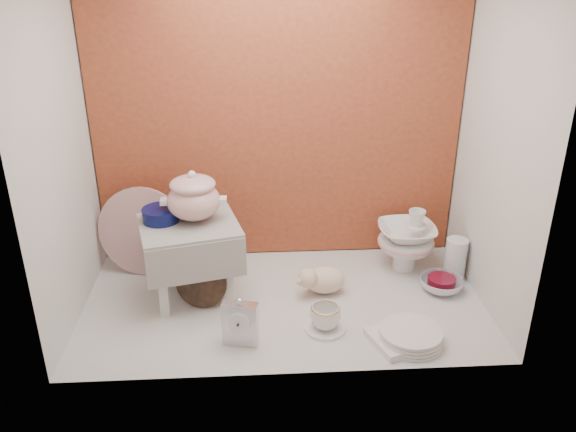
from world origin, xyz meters
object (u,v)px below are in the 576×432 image
step_stool (192,260)px  blue_white_vase (190,247)px  dinner_plate_stack (411,336)px  crystal_bowl (441,284)px  gold_rim_teacup (325,317)px  floral_platter (142,231)px  mantel_clock (240,322)px  porcelain_tower (406,239)px  soup_tureen (193,196)px  plush_pig (325,279)px

step_stool → blue_white_vase: (-0.03, 0.24, -0.05)m
dinner_plate_stack → crystal_bowl: 0.46m
gold_rim_teacup → dinner_plate_stack: size_ratio=0.48×
blue_white_vase → floral_platter: bearing=179.0°
mantel_clock → floral_platter: bearing=140.8°
step_stool → porcelain_tower: size_ratio=1.32×
porcelain_tower → mantel_clock: bearing=-144.8°
step_stool → soup_tureen: (0.02, 0.04, 0.30)m
blue_white_vase → plush_pig: 0.69m
soup_tureen → floral_platter: 0.43m
soup_tureen → floral_platter: soup_tureen is taller
soup_tureen → floral_platter: (-0.28, 0.20, -0.26)m
floral_platter → crystal_bowl: size_ratio=2.22×
blue_white_vase → porcelain_tower: (1.07, -0.04, 0.03)m
mantel_clock → step_stool: bearing=133.4°
floral_platter → dinner_plate_stack: size_ratio=1.65×
floral_platter → plush_pig: bearing=-16.5°
mantel_clock → plush_pig: bearing=56.7°
step_stool → blue_white_vase: 0.24m
step_stool → crystal_bowl: 1.17m
crystal_bowl → step_stool: bearing=178.5°
floral_platter → gold_rim_teacup: 1.01m
step_stool → floral_platter: (-0.26, 0.24, 0.04)m
blue_white_vase → dinner_plate_stack: size_ratio=0.97×
floral_platter → crystal_bowl: (1.41, -0.27, -0.19)m
step_stool → plush_pig: 0.62m
blue_white_vase → plush_pig: size_ratio=1.10×
step_stool → gold_rim_teacup: bearing=-42.0°
step_stool → soup_tureen: bearing=43.7°
plush_pig → dinner_plate_stack: 0.51m
gold_rim_teacup → dinner_plate_stack: (0.34, -0.11, -0.03)m
step_stool → plush_pig: step_stool is taller
plush_pig → gold_rim_teacup: 0.29m
crystal_bowl → mantel_clock: bearing=-159.4°
blue_white_vase → dinner_plate_stack: blue_white_vase is taller
porcelain_tower → plush_pig: bearing=-154.1°
blue_white_vase → crystal_bowl: size_ratio=1.30×
plush_pig → gold_rim_teacup: bearing=-97.0°
floral_platter → soup_tureen: bearing=-35.6°
soup_tureen → blue_white_vase: (-0.06, 0.20, -0.35)m
crystal_bowl → porcelain_tower: bearing=119.1°
step_stool → soup_tureen: size_ratio=1.54×
dinner_plate_stack → porcelain_tower: (0.12, 0.61, 0.13)m
floral_platter → dinner_plate_stack: 1.35m
dinner_plate_stack → crystal_bowl: crystal_bowl is taller
floral_platter → dinner_plate_stack: bearing=-29.3°
floral_platter → gold_rim_teacup: floral_platter is taller
mantel_clock → dinner_plate_stack: mantel_clock is taller
plush_pig → step_stool: bearing=177.7°
soup_tureen → crystal_bowl: bearing=-3.5°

